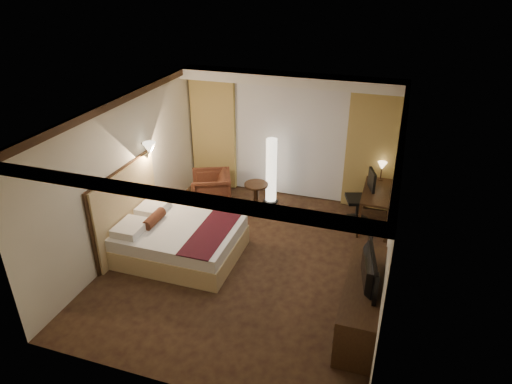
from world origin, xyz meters
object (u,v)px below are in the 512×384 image
(side_table, at_px, (256,195))
(dresser, at_px, (361,302))
(office_chair, at_px, (359,197))
(television, at_px, (364,263))
(bed, at_px, (181,241))
(armchair, at_px, (211,188))
(floor_lamp, at_px, (271,171))
(desk, at_px, (376,207))

(side_table, height_order, dresser, dresser)
(office_chair, height_order, television, office_chair)
(bed, bearing_deg, armchair, 96.72)
(armchair, relative_size, side_table, 1.49)
(armchair, xyz_separation_m, side_table, (0.93, 0.21, -0.13))
(side_table, relative_size, television, 0.53)
(side_table, xyz_separation_m, dresser, (2.48, -2.82, 0.10))
(floor_lamp, distance_m, desk, 2.25)
(dresser, bearing_deg, side_table, 131.40)
(armchair, xyz_separation_m, office_chair, (3.02, 0.21, 0.16))
(side_table, xyz_separation_m, television, (2.45, -2.82, 0.77))
(floor_lamp, relative_size, dresser, 0.76)
(desk, xyz_separation_m, dresser, (0.05, -2.87, -0.00))
(side_table, relative_size, floor_lamp, 0.38)
(office_chair, distance_m, television, 2.88)
(bed, distance_m, office_chair, 3.51)
(side_table, height_order, floor_lamp, floor_lamp)
(armchair, height_order, dresser, armchair)
(armchair, distance_m, office_chair, 3.03)
(armchair, distance_m, dresser, 4.30)
(side_table, relative_size, desk, 0.42)
(floor_lamp, relative_size, office_chair, 1.28)
(armchair, bearing_deg, floor_lamp, 91.66)
(television, bearing_deg, armchair, 42.01)
(floor_lamp, xyz_separation_m, television, (2.23, -3.15, 0.32))
(side_table, height_order, office_chair, office_chair)
(bed, bearing_deg, dresser, -12.79)
(floor_lamp, height_order, dresser, floor_lamp)
(armchair, bearing_deg, dresser, 29.04)
(armchair, relative_size, floor_lamp, 0.56)
(floor_lamp, height_order, television, floor_lamp)
(floor_lamp, bearing_deg, dresser, -54.36)
(floor_lamp, distance_m, office_chair, 1.90)
(armchair, relative_size, office_chair, 0.71)
(armchair, distance_m, television, 4.32)
(office_chair, bearing_deg, desk, -9.78)
(side_table, bearing_deg, armchair, -167.50)
(bed, bearing_deg, office_chair, 36.84)
(bed, height_order, armchair, armchair)
(office_chair, bearing_deg, side_table, 162.02)
(desk, relative_size, office_chair, 1.14)
(desk, distance_m, television, 2.95)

